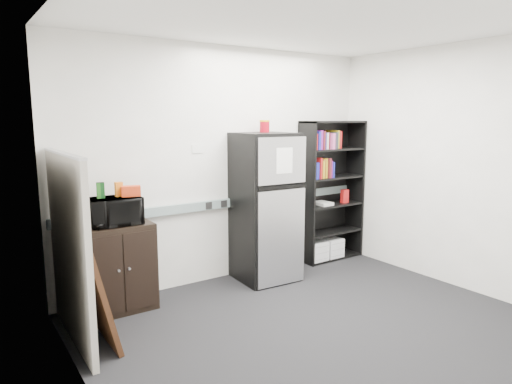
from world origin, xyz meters
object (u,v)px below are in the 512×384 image
cubicle_partition (70,249)px  cabinet (117,267)px  refrigerator (265,207)px  bookshelf (330,188)px  microwave (114,211)px

cubicle_partition → cabinet: size_ratio=1.86×
refrigerator → cabinet: bearing=-179.4°
bookshelf → cabinet: size_ratio=2.12×
bookshelf → cabinet: bookshelf is taller
bookshelf → microwave: size_ratio=3.83×
bookshelf → microwave: 2.90m
refrigerator → bookshelf: bearing=10.3°
cabinet → refrigerator: size_ratio=0.51×
bookshelf → cubicle_partition: bookshelf is taller
microwave → cubicle_partition: bearing=-141.5°
bookshelf → refrigerator: size_ratio=1.07×
cabinet → cubicle_partition: bearing=-140.4°
cubicle_partition → microwave: bearing=38.5°
cubicle_partition → cabinet: 0.76m
bookshelf → microwave: bookshelf is taller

